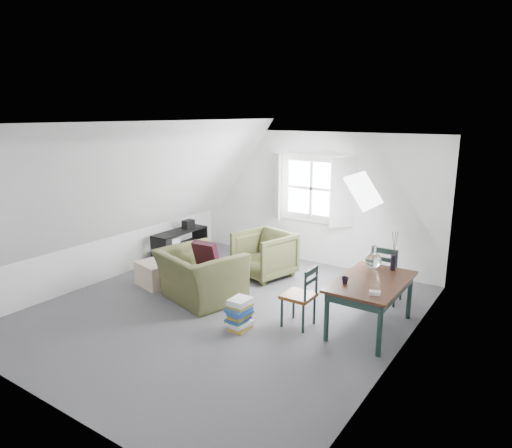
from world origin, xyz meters
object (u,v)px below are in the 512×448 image
Objects in this scene: dining_chair_near at (301,295)px; dining_chair_far at (387,273)px; armchair_far at (264,276)px; media_shelf at (179,248)px; armchair_near at (201,299)px; magazine_stack at (240,314)px; dining_table at (371,287)px; ottoman at (159,273)px.

dining_chair_far is at bearing 159.68° from dining_chair_near.
media_shelf reaches higher than armchair_far.
dining_chair_near is at bearing 52.45° from dining_chair_far.
armchair_near is 1.44m from armchair_far.
magazine_stack is (-0.63, -0.53, -0.23)m from dining_chair_near.
dining_table is at bearing -152.37° from armchair_near.
ottoman is 2.17m from magazine_stack.
ottoman is 1.42× the size of magazine_stack.
magazine_stack is at bearing -150.13° from dining_table.
armchair_far reaches higher than ottoman.
ottoman is at bearing 10.98° from armchair_near.
dining_chair_far is 0.75× the size of media_shelf.
armchair_far is at bearing -127.68° from dining_chair_near.
media_shelf is 3.15m from magazine_stack.
dining_chair_near is 3.50m from media_shelf.
armchair_far is at bearing 46.20° from ottoman.
ottoman is 3.59m from dining_table.
ottoman is 0.70× the size of dining_chair_near.
media_shelf is (-4.11, 0.71, -0.33)m from dining_table.
media_shelf is at bearing -103.94° from dining_chair_near.
magazine_stack is (0.83, -1.89, 0.21)m from armchair_far.
dining_table is (3.54, 0.40, 0.40)m from ottoman.
dining_chair_near is at bearing 40.03° from magazine_stack.
armchair_near is 1.78m from dining_chair_near.
dining_table is 1.17× the size of media_shelf.
dining_chair_near is at bearing -161.44° from armchair_near.
magazine_stack is at bearing 44.24° from dining_chair_far.
dining_table is at bearing -6.76° from armchair_far.
dining_chair_far is at bearing 92.55° from dining_table.
ottoman is (-1.27, -1.32, 0.20)m from armchair_far.
armchair_near is 0.87× the size of dining_table.
armchair_far is at bearing 113.73° from magazine_stack.
dining_chair_near is at bearing -27.58° from armchair_far.
magazine_stack reaches higher than armchair_near.
armchair_near is 1.21m from magazine_stack.
dining_table is 1.62× the size of dining_chair_near.
armchair_near is 1.35× the size of dining_chair_far.
armchair_far is 0.75× the size of media_shelf.
dining_chair_far is at bearing 22.53° from ottoman.
dining_chair_near is at bearing -17.91° from media_shelf.
magazine_stack is at bearing -50.97° from armchair_far.
dining_chair_near is at bearing -155.71° from dining_table.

